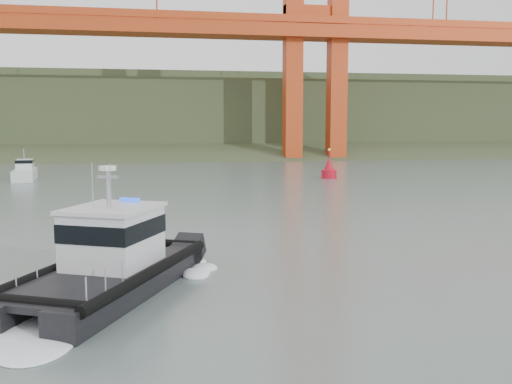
% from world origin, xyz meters
% --- Properties ---
extents(ground, '(400.00, 400.00, 0.00)m').
position_xyz_m(ground, '(0.00, 0.00, 0.00)').
color(ground, '#546460').
rests_on(ground, ground).
extents(headlands, '(500.00, 105.36, 27.12)m').
position_xyz_m(headlands, '(0.00, 125.50, 7.05)').
color(headlands, '#394C2B').
rests_on(headlands, ground).
extents(patrol_boat, '(7.69, 10.75, 4.93)m').
position_xyz_m(patrol_boat, '(-7.71, -0.98, 1.23)').
color(patrol_boat, black).
rests_on(patrol_boat, ground).
extents(motorboat, '(2.94, 6.85, 3.66)m').
position_xyz_m(motorboat, '(-20.46, 45.38, 0.91)').
color(motorboat, silver).
rests_on(motorboat, ground).
extents(nav_buoy, '(1.78, 1.78, 3.70)m').
position_xyz_m(nav_buoy, '(14.15, 41.15, 0.97)').
color(nav_buoy, '#B70C1E').
rests_on(nav_buoy, ground).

